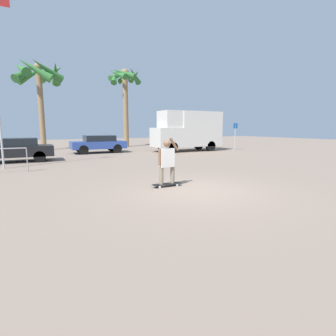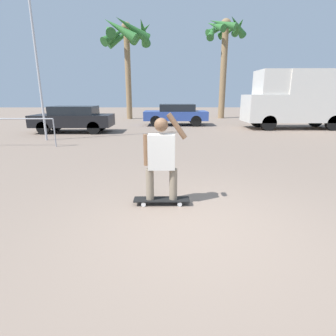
% 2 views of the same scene
% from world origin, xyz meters
% --- Properties ---
extents(ground_plane, '(80.00, 80.00, 0.00)m').
position_xyz_m(ground_plane, '(0.00, 0.00, 0.00)').
color(ground_plane, gray).
extents(skateboard, '(1.00, 0.26, 0.10)m').
position_xyz_m(skateboard, '(-0.58, 0.90, 0.08)').
color(skateboard, black).
rests_on(skateboard, ground_plane).
extents(person_skateboarder, '(0.74, 0.23, 1.52)m').
position_xyz_m(person_skateboarder, '(-0.58, 0.90, 0.91)').
color(person_skateboarder, gray).
rests_on(person_skateboarder, skateboard).
extents(camper_van, '(5.79, 2.05, 3.24)m').
position_xyz_m(camper_van, '(7.10, 11.94, 1.75)').
color(camper_van, black).
rests_on(camper_van, ground_plane).
extents(parked_car_blue, '(4.05, 1.88, 1.34)m').
position_xyz_m(parked_car_blue, '(0.14, 13.83, 0.73)').
color(parked_car_blue, black).
rests_on(parked_car_blue, ground_plane).
extents(parked_car_black, '(4.03, 1.77, 1.35)m').
position_xyz_m(parked_car_black, '(-5.33, 10.45, 0.73)').
color(parked_car_black, black).
rests_on(parked_car_black, ground_plane).
extents(palm_tree_near_van, '(3.37, 3.38, 7.76)m').
position_xyz_m(palm_tree_near_van, '(4.17, 19.27, 6.17)').
color(palm_tree_near_van, '#8E704C').
rests_on(palm_tree_near_van, ground_plane).
extents(palm_tree_center_background, '(4.35, 4.25, 7.50)m').
position_xyz_m(palm_tree_center_background, '(-3.54, 18.63, 6.20)').
color(palm_tree_center_background, '#8E704C').
rests_on(palm_tree_center_background, ground_plane).
extents(flagpole, '(0.88, 0.12, 8.06)m').
position_xyz_m(flagpole, '(-5.66, 7.90, 4.47)').
color(flagpole, '#B7B7BC').
rests_on(flagpole, ground_plane).
extents(plaza_railing_segment, '(3.92, 0.05, 1.08)m').
position_xyz_m(plaza_railing_segment, '(-6.62, 6.38, 0.89)').
color(plaza_railing_segment, '#99999E').
rests_on(plaza_railing_segment, ground_plane).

